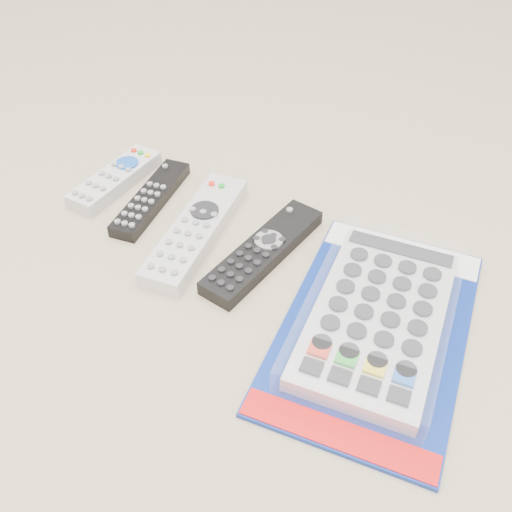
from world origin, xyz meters
The scene contains 5 objects.
remote_small_grey centered at (-0.22, 0.03, 0.01)m, with size 0.05×0.16×0.02m.
remote_slim_black centered at (-0.15, 0.02, 0.01)m, with size 0.07×0.18×0.02m.
remote_silver_dvd centered at (-0.05, 0.00, 0.01)m, with size 0.10×0.23×0.03m.
remote_large_black centered at (0.04, 0.01, 0.01)m, with size 0.07×0.21×0.02m.
jumbo_remote_packaged centered at (0.21, -0.03, 0.02)m, with size 0.24×0.35×0.04m.
Camera 1 is at (0.31, -0.46, 0.50)m, focal length 40.00 mm.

